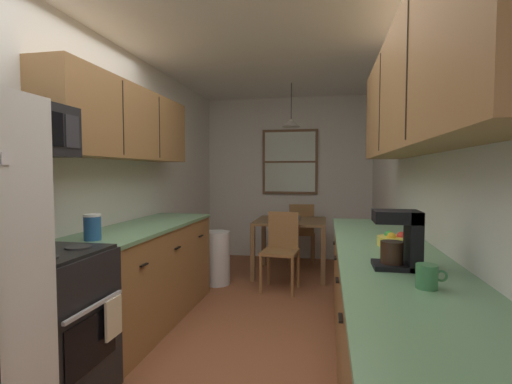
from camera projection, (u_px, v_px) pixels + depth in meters
ground_plane at (257, 321)px, 3.42m from camera, size 12.00×12.00×0.00m
wall_left at (121, 183)px, 3.60m from camera, size 0.10×9.00×2.55m
wall_right at (416, 184)px, 3.09m from camera, size 0.10×9.00×2.55m
wall_back at (288, 178)px, 5.95m from camera, size 4.40×0.10×2.55m
ceiling_slab at (258, 35)px, 3.28m from camera, size 4.40×9.00×0.08m
stove_range at (42, 329)px, 2.15m from camera, size 0.66×0.64×1.10m
microwave_over_range at (19, 129)px, 2.10m from camera, size 0.39×0.59×0.31m
counter_left at (146, 273)px, 3.39m from camera, size 0.64×1.88×0.90m
upper_cabinets_left at (126, 123)px, 3.29m from camera, size 0.33×1.96×0.64m
counter_right at (388, 323)px, 2.28m from camera, size 0.64×3.09×0.90m
upper_cabinets_right at (420, 87)px, 2.13m from camera, size 0.33×2.77×0.74m
dining_table at (291, 228)px, 4.97m from camera, size 0.93×0.87×0.73m
dining_chair_near at (281, 247)px, 4.36m from camera, size 0.44×0.44×0.90m
dining_chair_far at (301, 230)px, 5.59m from camera, size 0.44×0.44×0.90m
pendant_light at (291, 123)px, 4.90m from camera, size 0.24×0.24×0.57m
back_window at (290, 162)px, 5.85m from camera, size 0.87×0.05×1.02m
trash_bin at (217, 258)px, 4.54m from camera, size 0.32×0.32×0.65m
storage_canister at (92, 227)px, 2.60m from camera, size 0.12×0.12×0.18m
dish_towel at (113, 318)px, 2.24m from camera, size 0.02×0.16×0.24m
coffee_maker at (402, 238)px, 1.83m from camera, size 0.22×0.18×0.29m
mug_by_coffeemaker at (427, 276)px, 1.52m from camera, size 0.12×0.09×0.10m
fruit_bowl at (394, 240)px, 2.40m from camera, size 0.21×0.21×0.09m
table_serving_bowl at (294, 218)px, 4.93m from camera, size 0.16×0.16×0.06m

